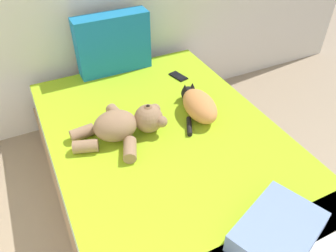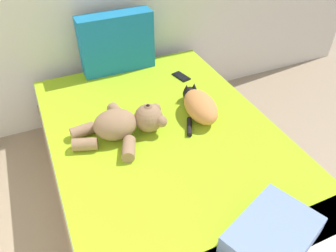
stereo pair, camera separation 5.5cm
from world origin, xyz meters
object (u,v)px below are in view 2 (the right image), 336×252
at_px(cat, 199,105).
at_px(cell_phone, 181,76).
at_px(patterned_cushion, 117,43).
at_px(throw_pillow, 272,235).
at_px(bed, 170,170).
at_px(teddy_bear, 125,124).

bearing_deg(cat, cell_phone, 78.05).
bearing_deg(cell_phone, cat, -101.95).
distance_m(patterned_cushion, throw_pillow, 1.74).
distance_m(bed, cat, 0.46).
bearing_deg(cell_phone, bed, -120.89).
xyz_separation_m(bed, cat, (0.28, 0.16, 0.32)).
relative_size(bed, teddy_bear, 3.60).
bearing_deg(teddy_bear, cell_phone, 37.97).
xyz_separation_m(bed, throw_pillow, (0.12, -0.79, 0.31)).
xyz_separation_m(patterned_cushion, cat, (0.30, -0.78, -0.15)).
relative_size(patterned_cushion, throw_pillow, 1.39).
distance_m(patterned_cushion, cell_phone, 0.55).
distance_m(bed, cell_phone, 0.78).
relative_size(cat, teddy_bear, 0.72).
height_order(patterned_cushion, throw_pillow, patterned_cushion).
distance_m(patterned_cushion, teddy_bear, 0.82).
xyz_separation_m(cat, throw_pillow, (-0.15, -0.95, -0.02)).
relative_size(bed, throw_pillow, 5.23).
distance_m(cat, throw_pillow, 0.96).
xyz_separation_m(cell_phone, throw_pillow, (-0.25, -1.42, 0.05)).
xyz_separation_m(cat, cell_phone, (0.10, 0.47, -0.07)).
xyz_separation_m(teddy_bear, cell_phone, (0.60, 0.47, -0.08)).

